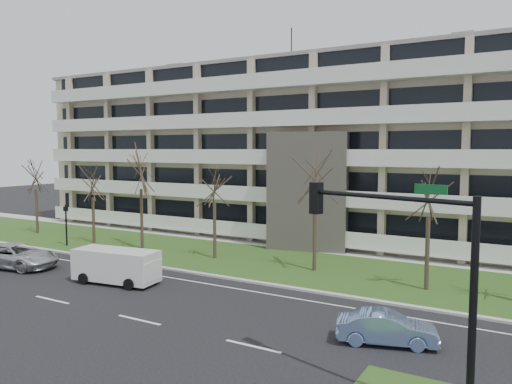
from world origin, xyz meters
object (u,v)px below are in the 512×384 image
Objects in this scene: blue_sedan at (387,328)px; pedestrian_signal at (66,220)px; silver_pickup at (17,256)px; white_van at (117,263)px; traffic_signal at (409,264)px.

blue_sedan is 1.18× the size of pedestrian_signal.
silver_pickup is 1.70× the size of pedestrian_signal.
silver_pickup is 24.39m from blue_sedan.
traffic_signal is (17.76, -5.60, 3.19)m from white_van.
silver_pickup is 1.08× the size of white_van.
silver_pickup is 26.93m from traffic_signal.
traffic_signal is at bearing -175.46° from blue_sedan.
blue_sedan is (24.39, -0.55, -0.14)m from silver_pickup.
traffic_signal is at bearing -25.25° from white_van.
white_van is 1.57× the size of pedestrian_signal.
pedestrian_signal is at bearing 174.06° from traffic_signal.
silver_pickup is 0.84× the size of traffic_signal.
pedestrian_signal reaches higher than silver_pickup.
pedestrian_signal reaches higher than white_van.
blue_sedan is 0.58× the size of traffic_signal.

